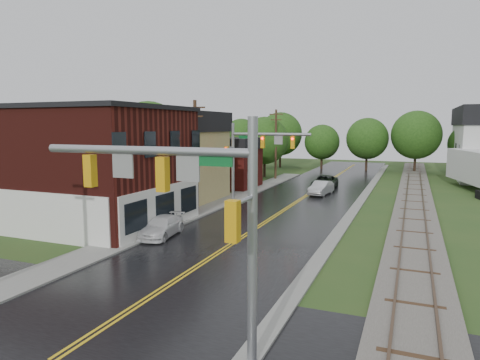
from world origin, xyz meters
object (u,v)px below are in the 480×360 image
Objects in this scene: traffic_signal_far at (255,148)px; sedan_silver at (321,188)px; tree_left_a at (70,146)px; suv_dark at (325,182)px; utility_pole_b at (195,153)px; tree_left_b at (150,137)px; traffic_signal_near at (185,193)px; tree_left_e at (265,142)px; pickup_white at (162,227)px; utility_pole_c at (276,143)px; tree_left_c at (213,145)px; brick_building at (79,165)px.

traffic_signal_far is 1.74× the size of sedan_silver.
tree_left_a is 1.64× the size of suv_dark.
tree_left_a reaches higher than traffic_signal_far.
utility_pole_b is at bearing -117.85° from suv_dark.
traffic_signal_near is at bearing -54.51° from tree_left_b.
tree_left_a is 1.06× the size of tree_left_e.
tree_left_e is 16.43m from sedan_silver.
traffic_signal_near is 1.00× the size of traffic_signal_far.
suv_dark reaches higher than pickup_white.
utility_pole_c is 10.54m from suv_dark.
traffic_signal_far is at bearing 17.30° from tree_left_a.
utility_pole_c is at bearing 86.38° from pickup_white.
utility_pole_c is at bearing 30.20° from tree_left_c.
utility_pole_c reaches higher than traffic_signal_far.
traffic_signal_far reaches higher than pickup_white.
traffic_signal_near is at bearing -61.88° from pickup_white.
tree_left_b is 2.27× the size of pickup_white.
utility_pole_b is at bearing -85.10° from tree_left_e.
brick_building is 24.94m from tree_left_c.
utility_pole_c reaches higher than tree_left_a.
tree_left_b is at bearing 125.49° from traffic_signal_near.
suv_dark is at bearing 37.75° from tree_left_a.
utility_pole_b is 1.70× the size of suv_dark.
tree_left_b reaches higher than utility_pole_b.
traffic_signal_near is at bearing -74.48° from traffic_signal_far.
brick_building is 1.75× the size of tree_left_e.
brick_building is 1.59× the size of utility_pole_b.
sedan_silver is (8.05, 11.61, -4.03)m from utility_pole_b.
tree_left_a is at bearing -114.62° from tree_left_e.
pickup_white is at bearing -99.53° from sedan_silver.
brick_building is 9.03m from utility_pole_b.
sedan_silver is at bearing -50.60° from tree_left_e.
sedan_silver is 20.91m from pickup_white.
utility_pole_c reaches higher than pickup_white.
suv_dark is (9.65, -8.01, -4.08)m from tree_left_e.
utility_pole_b reaches higher than traffic_signal_far.
tree_left_a is at bearing 136.87° from brick_building.
tree_left_e is at bearing 105.89° from traffic_signal_far.
utility_pole_c is 8.16m from tree_left_c.
utility_pole_b is at bearing 50.93° from brick_building.
tree_left_b is at bearing -132.39° from utility_pole_c.
traffic_signal_near is at bearing -40.47° from tree_left_a.
sedan_silver is (15.09, -6.29, -3.82)m from tree_left_c.
tree_left_a is at bearing -120.55° from utility_pole_c.
suv_dark is (4.27, 10.89, -4.24)m from traffic_signal_far.
tree_left_c is at bearing 63.44° from tree_left_b.
suv_dark is 1.24× the size of pickup_white.
brick_building is 1.59× the size of utility_pole_c.
suv_dark is (20.65, 15.99, -4.38)m from tree_left_a.
brick_building reaches higher than pickup_white.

